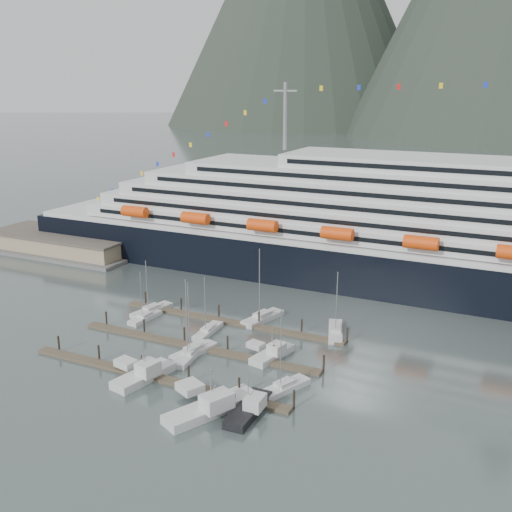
% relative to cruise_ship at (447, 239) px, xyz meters
% --- Properties ---
extents(ground, '(1600.00, 1600.00, 0.00)m').
position_rel_cruise_ship_xyz_m(ground, '(-30.03, -54.94, -12.04)').
color(ground, '#4B5957').
rests_on(ground, ground).
extents(cruise_ship, '(210.00, 30.40, 50.30)m').
position_rel_cruise_ship_xyz_m(cruise_ship, '(0.00, 0.00, 0.00)').
color(cruise_ship, black).
rests_on(cruise_ship, ground).
extents(warehouse, '(46.00, 20.00, 5.80)m').
position_rel_cruise_ship_xyz_m(warehouse, '(-102.03, -12.94, -9.79)').
color(warehouse, '#595956').
rests_on(warehouse, ground).
extents(dock_near, '(48.18, 2.28, 3.20)m').
position_rel_cruise_ship_xyz_m(dock_near, '(-34.95, -64.89, -11.73)').
color(dock_near, '#4D4031').
rests_on(dock_near, ground).
extents(dock_mid, '(48.18, 2.28, 3.20)m').
position_rel_cruise_ship_xyz_m(dock_mid, '(-34.95, -51.89, -11.73)').
color(dock_mid, '#4D4031').
rests_on(dock_mid, ground).
extents(dock_far, '(48.18, 2.28, 3.20)m').
position_rel_cruise_ship_xyz_m(dock_far, '(-34.95, -38.89, -11.73)').
color(dock_far, '#4D4031').
rests_on(dock_far, ground).
extents(sailboat_a, '(2.99, 8.31, 10.77)m').
position_rel_cruise_ship_xyz_m(sailboat_a, '(-51.17, -44.87, -11.65)').
color(sailboat_a, silver).
rests_on(sailboat_a, ground).
extents(sailboat_b, '(2.75, 8.98, 11.94)m').
position_rel_cruise_ship_xyz_m(sailboat_b, '(-36.30, -45.28, -11.64)').
color(sailboat_b, silver).
rests_on(sailboat_b, ground).
extents(sailboat_c, '(5.09, 9.84, 14.02)m').
position_rel_cruise_ship_xyz_m(sailboat_c, '(-33.91, -54.31, -11.61)').
color(sailboat_c, silver).
rests_on(sailboat_c, ground).
extents(sailboat_d, '(3.81, 11.19, 14.92)m').
position_rel_cruise_ship_xyz_m(sailboat_d, '(-33.95, -55.35, -11.61)').
color(sailboat_d, silver).
rests_on(sailboat_d, ground).
extents(sailboat_e, '(4.61, 10.26, 11.97)m').
position_rel_cruise_ship_xyz_m(sailboat_e, '(-52.29, -40.95, -11.63)').
color(sailboat_e, silver).
rests_on(sailboat_e, ground).
extents(sailboat_f, '(5.51, 10.72, 15.76)m').
position_rel_cruise_ship_xyz_m(sailboat_f, '(-29.56, -34.95, -11.58)').
color(sailboat_f, silver).
rests_on(sailboat_f, ground).
extents(sailboat_g, '(5.68, 10.64, 13.13)m').
position_rel_cruise_ship_xyz_m(sailboat_g, '(-14.25, -34.95, -11.63)').
color(sailboat_g, silver).
rests_on(sailboat_g, ground).
extents(sailboat_h, '(5.96, 9.40, 14.18)m').
position_rel_cruise_ship_xyz_m(sailboat_h, '(-14.39, -59.38, -11.61)').
color(sailboat_h, silver).
rests_on(sailboat_h, ground).
extents(trawler_b, '(9.03, 11.66, 7.25)m').
position_rel_cruise_ship_xyz_m(trawler_b, '(-36.36, -65.92, -11.12)').
color(trawler_b, silver).
rests_on(trawler_b, ground).
extents(trawler_c, '(12.25, 14.91, 7.54)m').
position_rel_cruise_ship_xyz_m(trawler_c, '(-21.62, -69.87, -11.10)').
color(trawler_c, silver).
rests_on(trawler_c, ground).
extents(trawler_d, '(7.99, 10.80, 6.33)m').
position_rel_cruise_ship_xyz_m(trawler_d, '(-16.60, -67.90, -11.20)').
color(trawler_d, black).
rests_on(trawler_d, ground).
extents(trawler_e, '(7.63, 9.85, 6.07)m').
position_rel_cruise_ship_xyz_m(trawler_e, '(-21.00, -49.63, -11.23)').
color(trawler_e, silver).
rests_on(trawler_e, ground).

